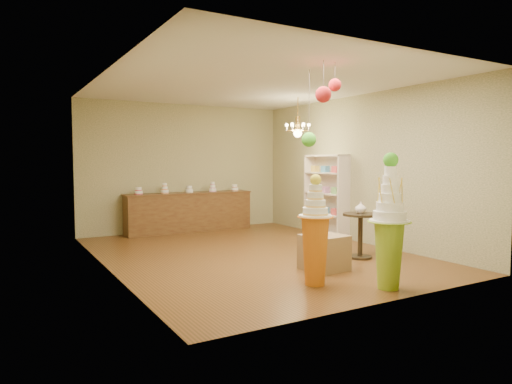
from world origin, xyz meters
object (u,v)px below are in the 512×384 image
sideboard (189,211)px  round_table (360,229)px  pedestal_orange (315,241)px  pedestal_green (389,236)px

sideboard → round_table: bearing=-71.3°
round_table → pedestal_orange: bearing=-150.7°
pedestal_green → pedestal_orange: bearing=138.4°
pedestal_orange → sideboard: pedestal_orange is taller
pedestal_green → sideboard: pedestal_green is taller
pedestal_green → round_table: (0.99, 1.59, -0.20)m
pedestal_green → round_table: size_ratio=2.30×
pedestal_green → sideboard: size_ratio=0.59×
pedestal_green → pedestal_orange: 0.96m
sideboard → round_table: 4.47m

